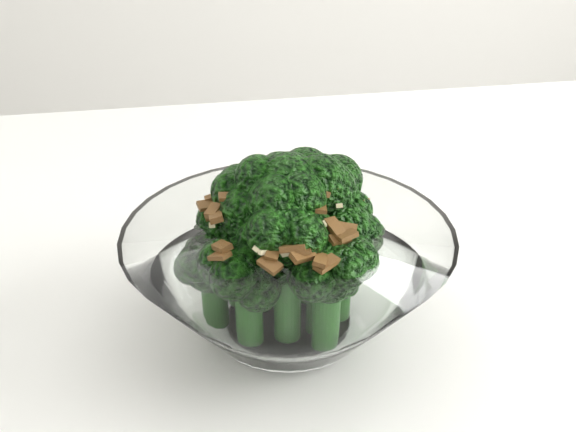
{
  "coord_description": "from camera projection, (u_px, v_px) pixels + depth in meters",
  "views": [
    {
      "loc": [
        -0.02,
        -0.42,
        1.06
      ],
      "look_at": [
        -0.02,
        -0.03,
        0.85
      ],
      "focal_mm": 40.0,
      "sensor_mm": 36.0,
      "label": 1
    }
  ],
  "objects": [
    {
      "name": "table",
      "position": [
        384.0,
        283.0,
        0.66
      ],
      "size": [
        1.33,
        1.02,
        0.75
      ],
      "color": "white",
      "rests_on": "ground"
    },
    {
      "name": "broccoli_dish",
      "position": [
        288.0,
        265.0,
        0.46
      ],
      "size": [
        0.23,
        0.23,
        0.14
      ],
      "color": "white",
      "rests_on": "table"
    }
  ]
}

